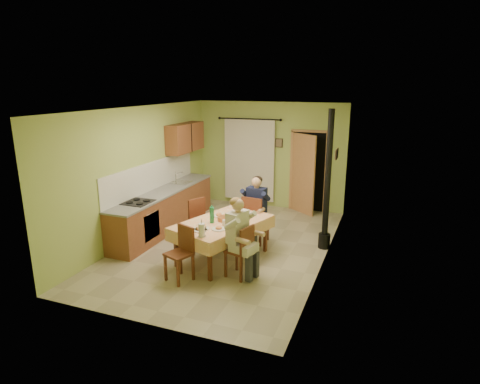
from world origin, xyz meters
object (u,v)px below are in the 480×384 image
at_px(chair_right, 240,261).
at_px(man_far, 256,202).
at_px(man_right, 239,229).
at_px(dining_table, 223,240).
at_px(chair_near, 180,264).
at_px(chair_left, 203,232).
at_px(chair_far, 255,229).
at_px(stove_flue, 327,200).

bearing_deg(chair_right, man_far, 24.04).
relative_size(chair_right, man_right, 0.68).
bearing_deg(man_right, dining_table, 59.50).
bearing_deg(chair_near, man_far, -86.42).
distance_m(chair_left, man_right, 1.68).
bearing_deg(chair_left, chair_near, 37.90).
bearing_deg(chair_near, dining_table, -87.24).
xyz_separation_m(chair_far, man_right, (0.24, -1.59, 0.59)).
bearing_deg(chair_far, man_right, -74.97).
relative_size(chair_left, man_right, 0.70).
xyz_separation_m(dining_table, chair_right, (0.56, -0.56, -0.09)).
relative_size(chair_far, man_far, 0.73).
bearing_deg(chair_right, man_right, 90.00).
relative_size(chair_right, chair_left, 0.97).
bearing_deg(chair_near, man_right, -130.39).
bearing_deg(man_right, chair_near, 133.89).
bearing_deg(chair_far, chair_left, -143.06).
bearing_deg(chair_right, chair_far, 24.18).
xyz_separation_m(chair_far, chair_right, (0.25, -1.59, -0.00)).
bearing_deg(dining_table, chair_right, -26.65).
bearing_deg(stove_flue, chair_right, -123.04).
bearing_deg(chair_right, chair_near, 133.40).
distance_m(chair_left, man_far, 1.27).
bearing_deg(man_right, man_far, 23.63).
relative_size(chair_near, chair_left, 0.97).
distance_m(chair_near, man_right, 1.17).
relative_size(chair_near, man_far, 0.68).
height_order(dining_table, stove_flue, stove_flue).
distance_m(chair_near, chair_right, 1.02).
bearing_deg(man_far, dining_table, -100.05).
distance_m(dining_table, man_right, 0.93).
bearing_deg(chair_right, chair_left, 64.95).
bearing_deg(man_right, stove_flue, -18.18).
relative_size(man_right, stove_flue, 0.50).
bearing_deg(chair_near, chair_left, -57.49).
bearing_deg(chair_far, man_far, 90.00).
height_order(chair_right, man_right, man_right).
xyz_separation_m(chair_right, man_right, (-0.01, 0.00, 0.59)).
distance_m(chair_far, chair_near, 2.17).
height_order(chair_right, man_far, man_far).
relative_size(dining_table, chair_right, 2.26).
distance_m(dining_table, chair_right, 0.80).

